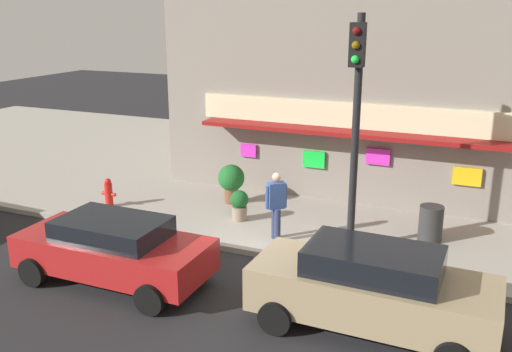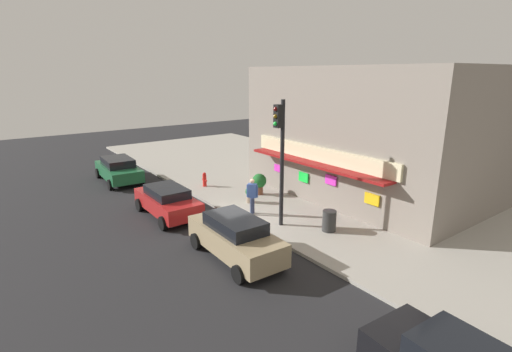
# 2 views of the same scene
# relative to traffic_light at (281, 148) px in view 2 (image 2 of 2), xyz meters

# --- Properties ---
(ground_plane) EXTENTS (65.54, 65.54, 0.00)m
(ground_plane) POSITION_rel_traffic_light_xyz_m (-1.84, -1.04, -3.68)
(ground_plane) COLOR #232326
(sidewalk) EXTENTS (43.69, 13.68, 0.14)m
(sidewalk) POSITION_rel_traffic_light_xyz_m (-1.84, 5.80, -3.61)
(sidewalk) COLOR #A39E93
(sidewalk) RESTS_ON ground_plane
(corner_building) EXTENTS (12.26, 9.89, 6.93)m
(corner_building) POSITION_rel_traffic_light_xyz_m (-0.92, 7.84, -0.07)
(corner_building) COLOR gray
(corner_building) RESTS_ON sidewalk
(traffic_light) EXTENTS (0.32, 0.58, 5.55)m
(traffic_light) POSITION_rel_traffic_light_xyz_m (0.00, 0.00, 0.00)
(traffic_light) COLOR black
(traffic_light) RESTS_ON sidewalk
(fire_hydrant) EXTENTS (0.47, 0.23, 0.86)m
(fire_hydrant) POSITION_rel_traffic_light_xyz_m (-7.30, 0.23, -3.12)
(fire_hydrant) COLOR red
(fire_hydrant) RESTS_ON sidewalk
(trash_can) EXTENTS (0.60, 0.60, 0.91)m
(trash_can) POSITION_rel_traffic_light_xyz_m (1.74, 1.34, -3.08)
(trash_can) COLOR #2D2D2D
(trash_can) RESTS_ON sidewalk
(pedestrian) EXTENTS (0.49, 0.45, 1.77)m
(pedestrian) POSITION_rel_traffic_light_xyz_m (-1.85, -0.15, -2.57)
(pedestrian) COLOR navy
(pedestrian) RESTS_ON sidewalk
(potted_plant_by_doorway) EXTENTS (0.51, 0.51, 0.85)m
(potted_plant_by_doorway) POSITION_rel_traffic_light_xyz_m (-3.28, 0.74, -3.08)
(potted_plant_by_doorway) COLOR gray
(potted_plant_by_doorway) RESTS_ON sidewalk
(potted_plant_by_window) EXTENTS (0.80, 0.80, 1.18)m
(potted_plant_by_window) POSITION_rel_traffic_light_xyz_m (-4.11, 1.95, -2.83)
(potted_plant_by_window) COLOR brown
(potted_plant_by_window) RESTS_ON sidewalk
(parked_car_tan) EXTENTS (4.48, 1.99, 1.64)m
(parked_car_tan) POSITION_rel_traffic_light_xyz_m (1.20, -3.13, -2.82)
(parked_car_tan) COLOR #9E8966
(parked_car_tan) RESTS_ON ground_plane
(parked_car_green) EXTENTS (4.65, 2.25, 1.53)m
(parked_car_green) POSITION_rel_traffic_light_xyz_m (-11.91, -3.44, -2.88)
(parked_car_green) COLOR #1E6038
(parked_car_green) RESTS_ON ground_plane
(parked_car_red) EXTENTS (4.28, 1.99, 1.46)m
(parked_car_red) POSITION_rel_traffic_light_xyz_m (-4.37, -3.40, -2.90)
(parked_car_red) COLOR #AD1E1E
(parked_car_red) RESTS_ON ground_plane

